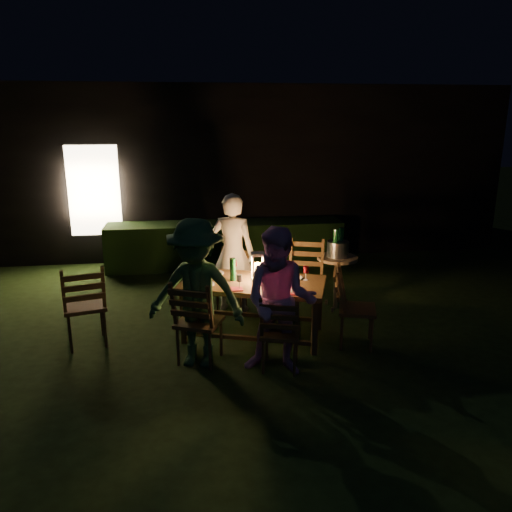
{
  "coord_description": "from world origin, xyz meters",
  "views": [
    {
      "loc": [
        -1.16,
        -4.99,
        2.63
      ],
      "look_at": [
        -0.34,
        0.91,
        0.96
      ],
      "focal_mm": 35.0,
      "sensor_mm": 36.0,
      "label": 1
    }
  ],
  "objects": [
    {
      "name": "chair_near_left",
      "position": [
        -1.09,
        0.08,
        0.31
      ],
      "size": [
        0.61,
        0.63,
        1.02
      ],
      "rotation": [
        0.0,
        0.0,
        -0.41
      ],
      "color": "#4E341A",
      "rests_on": "ground"
    },
    {
      "name": "wineglass_c",
      "position": [
        -0.22,
        0.3,
        0.8
      ],
      "size": [
        0.06,
        0.06,
        0.18
      ],
      "primitive_type": null,
      "color": "#59070F",
      "rests_on": "dining_table"
    },
    {
      "name": "chair_spare",
      "position": [
        -2.39,
        0.69,
        0.32
      ],
      "size": [
        0.58,
        0.61,
        1.06
      ],
      "rotation": [
        0.0,
        0.0,
        0.25
      ],
      "color": "#4E341A",
      "rests_on": "ground"
    },
    {
      "name": "wineglass_e",
      "position": [
        -0.6,
        0.41,
        0.8
      ],
      "size": [
        0.06,
        0.06,
        0.18
      ],
      "primitive_type": null,
      "color": "silver",
      "rests_on": "dining_table"
    },
    {
      "name": "person_house_side",
      "position": [
        -0.57,
        1.58,
        0.83
      ],
      "size": [
        0.7,
        0.57,
        1.65
      ],
      "primitive_type": "imported",
      "rotation": [
        0.0,
        0.0,
        2.81
      ],
      "color": "silver",
      "rests_on": "ground"
    },
    {
      "name": "napkin_left",
      "position": [
        -0.65,
        0.41,
        0.72
      ],
      "size": [
        0.18,
        0.14,
        0.01
      ],
      "primitive_type": "cube",
      "color": "red",
      "rests_on": "dining_table"
    },
    {
      "name": "chair_far_right",
      "position": [
        0.36,
        1.21,
        0.32
      ],
      "size": [
        0.62,
        0.64,
        1.07
      ],
      "rotation": [
        0.0,
        0.0,
        2.81
      ],
      "color": "#4E341A",
      "rests_on": "ground"
    },
    {
      "name": "chair_far_left",
      "position": [
        -0.58,
        1.54,
        0.27
      ],
      "size": [
        0.52,
        0.54,
        0.9
      ],
      "rotation": [
        0.0,
        0.0,
        2.8
      ],
      "color": "#4E341A",
      "rests_on": "ground"
    },
    {
      "name": "plate_far_left",
      "position": [
        -0.86,
        1.05,
        0.72
      ],
      "size": [
        0.25,
        0.25,
        0.01
      ],
      "primitive_type": "cylinder",
      "color": "white",
      "rests_on": "dining_table"
    },
    {
      "name": "phone",
      "position": [
        -1.09,
        0.58,
        0.71
      ],
      "size": [
        0.14,
        0.07,
        0.01
      ],
      "primitive_type": "cube",
      "color": "black",
      "rests_on": "dining_table"
    },
    {
      "name": "person_opp_left",
      "position": [
        -1.1,
        0.03,
        0.81
      ],
      "size": [
        1.19,
        0.91,
        1.63
      ],
      "primitive_type": "imported",
      "rotation": [
        0.0,
        0.0,
        -0.33
      ],
      "color": "#306033",
      "rests_on": "ground"
    },
    {
      "name": "chair_near_right",
      "position": [
        -0.23,
        -0.21,
        0.27
      ],
      "size": [
        0.51,
        0.53,
        0.9
      ],
      "rotation": [
        0.0,
        0.0,
        -0.28
      ],
      "color": "#4E341A",
      "rests_on": "ground"
    },
    {
      "name": "plate_near_left",
      "position": [
        -1.0,
        0.63,
        0.72
      ],
      "size": [
        0.25,
        0.25,
        0.01
      ],
      "primitive_type": "cylinder",
      "color": "white",
      "rests_on": "dining_table"
    },
    {
      "name": "plate_far_right",
      "position": [
        0.09,
        0.72,
        0.72
      ],
      "size": [
        0.25,
        0.25,
        0.01
      ],
      "primitive_type": "cylinder",
      "color": "white",
      "rests_on": "dining_table"
    },
    {
      "name": "person_opp_right",
      "position": [
        -0.25,
        -0.26,
        0.79
      ],
      "size": [
        0.92,
        0.81,
        1.58
      ],
      "primitive_type": "imported",
      "rotation": [
        0.0,
        0.0,
        -0.33
      ],
      "color": "#D08FC6",
      "rests_on": "ground"
    },
    {
      "name": "dining_table",
      "position": [
        -0.41,
        0.66,
        0.64
      ],
      "size": [
        1.89,
        1.36,
        0.71
      ],
      "rotation": [
        0.0,
        0.0,
        -0.33
      ],
      "color": "#4E341A",
      "rests_on": "ground"
    },
    {
      "name": "wineglass_b",
      "position": [
        -1.13,
        0.78,
        0.8
      ],
      "size": [
        0.06,
        0.06,
        0.18
      ],
      "primitive_type": null,
      "color": "#59070F",
      "rests_on": "dining_table"
    },
    {
      "name": "bottle_table",
      "position": [
        -0.64,
        0.74,
        0.85
      ],
      "size": [
        0.07,
        0.07,
        0.28
      ],
      "primitive_type": "cylinder",
      "color": "#0F471E",
      "rests_on": "dining_table"
    },
    {
      "name": "wineglass_d",
      "position": [
        0.24,
        0.63,
        0.8
      ],
      "size": [
        0.06,
        0.06,
        0.18
      ],
      "primitive_type": null,
      "color": "#59070F",
      "rests_on": "dining_table"
    },
    {
      "name": "wineglass_a",
      "position": [
        -0.6,
        1.02,
        0.8
      ],
      "size": [
        0.06,
        0.06,
        0.18
      ],
      "primitive_type": null,
      "color": "#59070F",
      "rests_on": "dining_table"
    },
    {
      "name": "chair_end",
      "position": [
        0.75,
        0.26,
        0.3
      ],
      "size": [
        0.59,
        0.56,
        0.99
      ],
      "rotation": [
        0.0,
        0.0,
        -1.89
      ],
      "color": "#4E341A",
      "rests_on": "ground"
    },
    {
      "name": "side_table",
      "position": [
        0.88,
        1.44,
        0.67
      ],
      "size": [
        0.56,
        0.56,
        0.76
      ],
      "color": "#936D49",
      "rests_on": "ground"
    },
    {
      "name": "plate_near_right",
      "position": [
        -0.05,
        0.31,
        0.72
      ],
      "size": [
        0.25,
        0.25,
        0.01
      ],
      "primitive_type": "cylinder",
      "color": "white",
      "rests_on": "dining_table"
    },
    {
      "name": "bottle_bucket_b",
      "position": [
        0.93,
        1.48,
        0.92
      ],
      "size": [
        0.07,
        0.07,
        0.32
      ],
      "primitive_type": "cylinder",
      "color": "#0F471E",
      "rests_on": "side_table"
    },
    {
      "name": "garden_envelope",
      "position": [
        -0.01,
        6.15,
        1.58
      ],
      "size": [
        40.0,
        40.0,
        3.2
      ],
      "color": "black",
      "rests_on": "ground"
    },
    {
      "name": "ice_bucket",
      "position": [
        0.88,
        1.44,
        0.87
      ],
      "size": [
        0.3,
        0.3,
        0.22
      ],
      "primitive_type": "cylinder",
      "color": "#A5A8AD",
      "rests_on": "side_table"
    },
    {
      "name": "napkin_right",
      "position": [
        0.01,
        0.2,
        0.72
      ],
      "size": [
        0.18,
        0.14,
        0.01
      ],
      "primitive_type": "cube",
      "color": "red",
      "rests_on": "dining_table"
    },
    {
      "name": "bottle_bucket_a",
      "position": [
        0.83,
        1.4,
        0.92
      ],
      "size": [
        0.07,
        0.07,
        0.32
      ],
      "primitive_type": "cylinder",
      "color": "#0F471E",
      "rests_on": "side_table"
    },
    {
      "name": "lantern",
      "position": [
        -0.34,
        0.69,
        0.87
      ],
      "size": [
        0.16,
        0.16,
        0.35
      ],
      "color": "white",
      "rests_on": "dining_table"
    }
  ]
}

